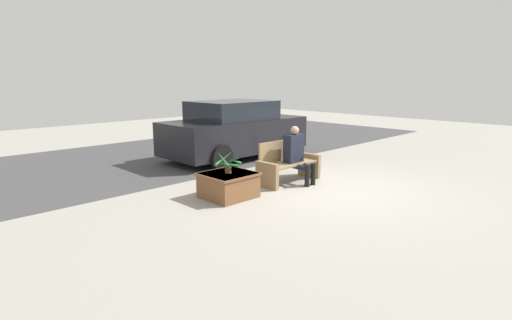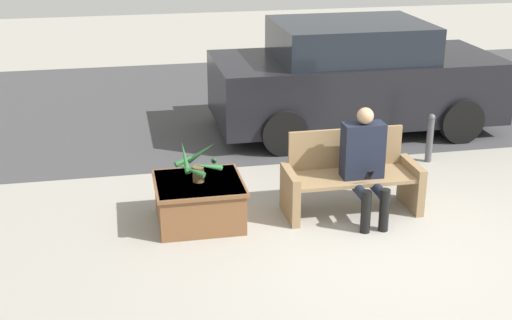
# 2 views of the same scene
# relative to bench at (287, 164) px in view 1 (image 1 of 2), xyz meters

# --- Properties ---
(ground_plane) EXTENTS (30.00, 30.00, 0.00)m
(ground_plane) POSITION_rel_bench_xyz_m (0.16, -1.01, -0.39)
(ground_plane) COLOR #9E998E
(road_surface) EXTENTS (20.00, 6.00, 0.01)m
(road_surface) POSITION_rel_bench_xyz_m (0.16, 4.53, -0.39)
(road_surface) COLOR #424244
(road_surface) RESTS_ON ground_plane
(bench) EXTENTS (1.48, 0.58, 0.88)m
(bench) POSITION_rel_bench_xyz_m (0.00, 0.00, 0.00)
(bench) COLOR #8C704C
(bench) RESTS_ON ground_plane
(person_seated) EXTENTS (0.44, 0.62, 1.21)m
(person_seated) POSITION_rel_bench_xyz_m (0.09, -0.19, 0.26)
(person_seated) COLOR black
(person_seated) RESTS_ON ground_plane
(planter_box) EXTENTS (0.93, 0.88, 0.47)m
(planter_box) POSITION_rel_bench_xyz_m (-1.67, 0.01, -0.14)
(planter_box) COLOR brown
(planter_box) RESTS_ON ground_plane
(potted_plant) EXTENTS (0.52, 0.53, 0.43)m
(potted_plant) POSITION_rel_bench_xyz_m (-1.67, 0.01, 0.28)
(potted_plant) COLOR brown
(potted_plant) RESTS_ON planter_box
(parked_car) EXTENTS (4.11, 1.98, 1.59)m
(parked_car) POSITION_rel_bench_xyz_m (0.96, 2.77, 0.39)
(parked_car) COLOR black
(parked_car) RESTS_ON ground_plane
(bollard_post) EXTENTS (0.09, 0.09, 0.65)m
(bollard_post) POSITION_rel_bench_xyz_m (1.50, 1.25, -0.05)
(bollard_post) COLOR #4C4C51
(bollard_post) RESTS_ON ground_plane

